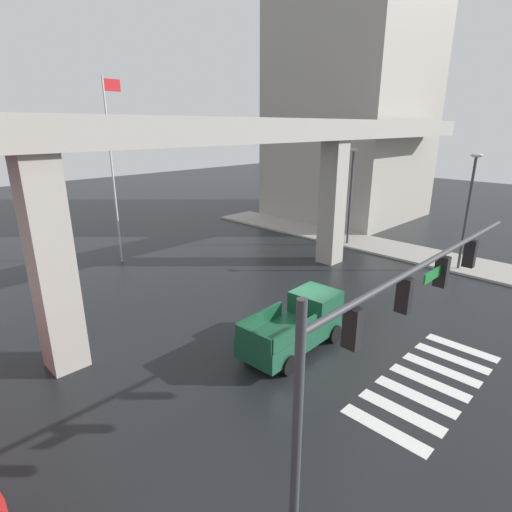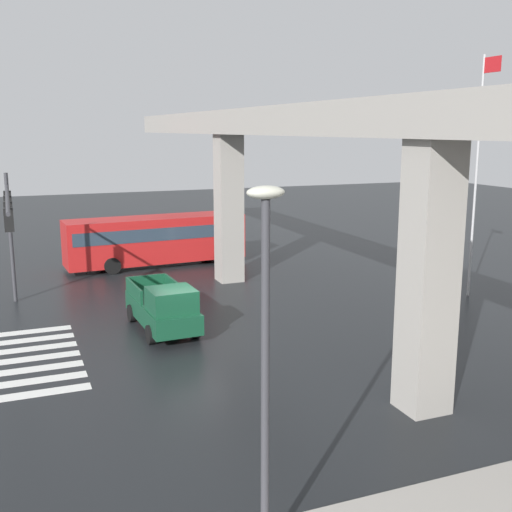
{
  "view_description": "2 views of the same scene",
  "coord_description": "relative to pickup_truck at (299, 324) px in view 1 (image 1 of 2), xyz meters",
  "views": [
    {
      "loc": [
        -13.09,
        -9.96,
        8.77
      ],
      "look_at": [
        -0.75,
        2.24,
        3.11
      ],
      "focal_mm": 28.13,
      "sensor_mm": 36.0,
      "label": 1
    },
    {
      "loc": [
        22.98,
        -6.38,
        8.2
      ],
      "look_at": [
        -1.61,
        3.38,
        2.81
      ],
      "focal_mm": 43.8,
      "sensor_mm": 36.0,
      "label": 2
    }
  ],
  "objects": [
    {
      "name": "elevated_overpass",
      "position": [
        1.31,
        5.41,
        6.69
      ],
      "size": [
        50.9,
        1.89,
        9.14
      ],
      "color": "#9E9991",
      "rests_on": "ground"
    },
    {
      "name": "sidewalk_east",
      "position": [
        15.51,
        2.81,
        -0.91
      ],
      "size": [
        4.0,
        36.0,
        0.15
      ],
      "primitive_type": "cube",
      "color": "#9E9991",
      "rests_on": "ground"
    },
    {
      "name": "street_lamp_mid_block",
      "position": [
        14.31,
        6.75,
        3.57
      ],
      "size": [
        0.44,
        0.7,
        7.24
      ],
      "color": "#38383D",
      "rests_on": "ground"
    },
    {
      "name": "pickup_truck",
      "position": [
        0.0,
        0.0,
        0.0
      ],
      "size": [
        5.18,
        2.26,
        2.08
      ],
      "color": "#14472D",
      "rests_on": "ground"
    },
    {
      "name": "ground_plane",
      "position": [
        1.31,
        0.81,
        -0.99
      ],
      "size": [
        120.0,
        120.0,
        0.0
      ],
      "primitive_type": "plane",
      "color": "black"
    },
    {
      "name": "street_lamp_near_corner",
      "position": [
        14.31,
        -1.43,
        3.57
      ],
      "size": [
        0.44,
        0.7,
        7.24
      ],
      "color": "#38383D",
      "rests_on": "ground"
    },
    {
      "name": "flagpole",
      "position": [
        0.23,
        15.43,
        5.63
      ],
      "size": [
        1.16,
        0.12,
        11.59
      ],
      "color": "silver",
      "rests_on": "ground"
    },
    {
      "name": "crosswalk_stripes",
      "position": [
        1.31,
        -4.94,
        -0.98
      ],
      "size": [
        7.15,
        2.8,
        0.01
      ],
      "color": "silver",
      "rests_on": "ground"
    },
    {
      "name": "traffic_signal_mast",
      "position": [
        -3.55,
        -5.64,
        3.68
      ],
      "size": [
        10.89,
        0.32,
        6.2
      ],
      "color": "#38383D",
      "rests_on": "ground"
    }
  ]
}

